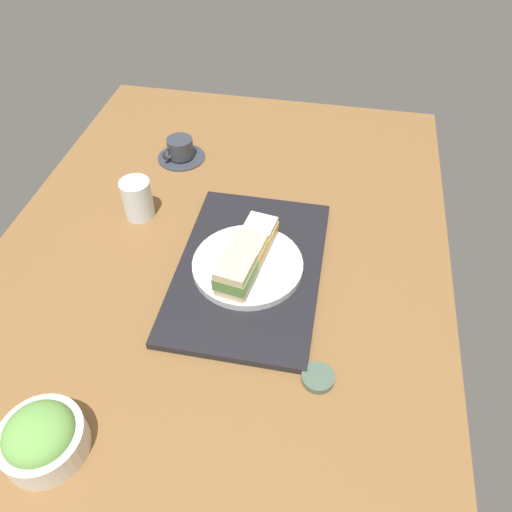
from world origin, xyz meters
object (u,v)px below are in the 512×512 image
drinking_glass (137,199)px  sandwich_far (259,233)px  small_sauce_dish (318,378)px  sandwich_middle (247,253)px  salad_bowl (42,438)px  coffee_cup (180,150)px  sandwich_near (235,275)px  sandwich_plate (248,265)px

drinking_glass → sandwich_far: bearing=-103.2°
small_sauce_dish → sandwich_middle: bearing=37.2°
sandwich_middle → drinking_glass: (13.67, 28.86, -1.29)cm
salad_bowl → coffee_cup: (80.73, 2.24, -1.31)cm
coffee_cup → drinking_glass: bearing=173.3°
sandwich_middle → sandwich_far: size_ratio=0.94×
sandwich_near → sandwich_far: 13.47cm
sandwich_far → coffee_cup: 41.35cm
sandwich_middle → small_sauce_dish: (-22.69, -17.22, -5.40)cm
sandwich_plate → drinking_glass: size_ratio=2.43×
sandwich_plate → drinking_glass: (13.67, 28.86, 2.33)cm
sandwich_plate → salad_bowl: salad_bowl is taller
sandwich_near → drinking_glass: (20.31, 27.80, -1.60)cm
sandwich_near → small_sauce_dish: size_ratio=1.51×
sandwich_plate → salad_bowl: (-43.02, 23.80, 1.32)cm
sandwich_plate → small_sauce_dish: (-22.69, -17.22, -1.77)cm
salad_bowl → sandwich_middle: bearing=-28.9°
sandwich_middle → coffee_cup: sandwich_middle is taller
sandwich_far → drinking_glass: (7.03, 29.92, -0.79)cm
sandwich_middle → sandwich_far: (6.64, -1.06, -0.50)cm
sandwich_middle → drinking_glass: drinking_glass is taller
sandwich_far → salad_bowl: salad_bowl is taller
sandwich_far → sandwich_plate: bearing=170.9°
sandwich_middle → sandwich_far: bearing=-9.1°
sandwich_near → sandwich_far: size_ratio=0.95×
sandwich_near → salad_bowl: bearing=148.0°
sandwich_plate → sandwich_middle: size_ratio=2.63×
sandwich_far → drinking_glass: size_ratio=0.97×
salad_bowl → coffee_cup: salad_bowl is taller
sandwich_far → sandwich_middle: bearing=170.9°
sandwich_plate → small_sauce_dish: 28.55cm
sandwich_near → sandwich_middle: (6.64, -1.06, -0.31)cm
sandwich_near → sandwich_middle: sandwich_near is taller
salad_bowl → sandwich_far: bearing=-26.6°
sandwich_plate → coffee_cup: 45.83cm
salad_bowl → small_sauce_dish: bearing=-63.6°
drinking_glass → coffee_cup: bearing=-6.7°
drinking_glass → sandwich_middle: bearing=-115.3°
salad_bowl → sandwich_plate: bearing=-28.9°
sandwich_near → drinking_glass: same height
sandwich_near → small_sauce_dish: bearing=-131.3°
drinking_glass → small_sauce_dish: size_ratio=1.62×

